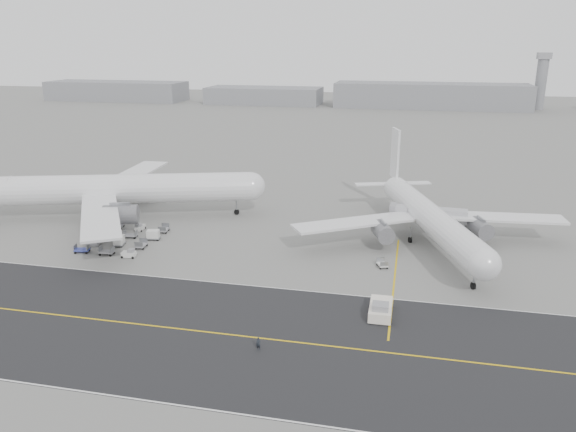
% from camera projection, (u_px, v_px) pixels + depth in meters
% --- Properties ---
extents(ground, '(700.00, 700.00, 0.00)m').
position_uv_depth(ground, '(212.00, 276.00, 94.09)').
color(ground, gray).
rests_on(ground, ground).
extents(taxiway, '(220.00, 59.00, 0.03)m').
position_uv_depth(taxiway, '(201.00, 331.00, 76.30)').
color(taxiway, '#252527').
rests_on(taxiway, ground).
extents(horizon_buildings, '(520.00, 28.00, 28.00)m').
position_uv_depth(horizon_buildings, '(412.00, 107.00, 329.95)').
color(horizon_buildings, gray).
rests_on(horizon_buildings, ground).
extents(control_tower, '(7.00, 7.00, 31.25)m').
position_uv_depth(control_tower, '(541.00, 80.00, 315.20)').
color(control_tower, gray).
rests_on(control_tower, ground).
extents(airliner_a, '(63.93, 62.65, 22.74)m').
position_uv_depth(airliner_a, '(117.00, 189.00, 123.42)').
color(airliner_a, white).
rests_on(airliner_a, ground).
extents(airliner_b, '(51.41, 52.39, 18.77)m').
position_uv_depth(airliner_b, '(428.00, 216.00, 108.21)').
color(airliner_b, white).
rests_on(airliner_b, ground).
extents(pushback_tug, '(3.18, 8.62, 2.47)m').
position_uv_depth(pushback_tug, '(381.00, 309.00, 80.44)').
color(pushback_tug, white).
rests_on(pushback_tug, ground).
extents(jet_bridge, '(16.11, 3.89, 6.05)m').
position_uv_depth(jet_bridge, '(429.00, 216.00, 112.45)').
color(jet_bridge, gray).
rests_on(jet_bridge, ground).
extents(gse_cluster, '(20.91, 24.35, 2.06)m').
position_uv_depth(gse_cluster, '(125.00, 242.00, 110.22)').
color(gse_cluster, gray).
rests_on(gse_cluster, ground).
extents(stray_dolly, '(2.21, 2.71, 1.44)m').
position_uv_depth(stray_dolly, '(382.00, 267.00, 97.90)').
color(stray_dolly, silver).
rests_on(stray_dolly, ground).
extents(ground_crew_a, '(0.65, 0.44, 1.72)m').
position_uv_depth(ground_crew_a, '(258.00, 344.00, 71.52)').
color(ground_crew_a, black).
rests_on(ground_crew_a, ground).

